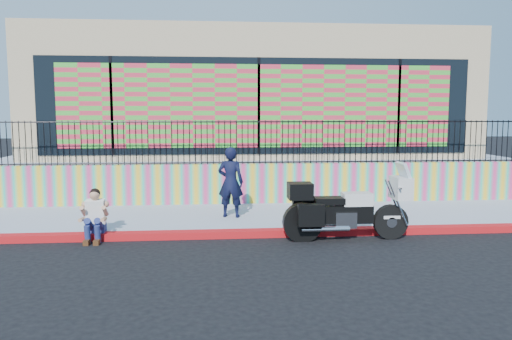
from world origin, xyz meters
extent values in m
plane|color=black|center=(0.00, 0.00, 0.00)|extent=(90.00, 90.00, 0.00)
cube|color=#B4130C|center=(0.00, 0.00, 0.07)|extent=(16.00, 0.30, 0.15)
cube|color=#949CB2|center=(0.00, 1.65, 0.07)|extent=(16.00, 3.00, 0.15)
cube|color=#E23B7D|center=(0.00, 3.25, 0.70)|extent=(16.00, 0.20, 1.10)
cube|color=#949CB2|center=(0.00, 8.35, 0.62)|extent=(16.00, 10.00, 1.25)
cube|color=tan|center=(0.00, 8.15, 3.25)|extent=(14.00, 8.00, 4.00)
cube|color=black|center=(0.00, 4.13, 2.85)|extent=(12.60, 0.04, 2.80)
cube|color=#DB3048|center=(0.00, 4.10, 2.85)|extent=(11.48, 0.02, 2.40)
cylinder|color=black|center=(2.37, -0.43, 0.37)|extent=(0.73, 0.16, 0.73)
cylinder|color=black|center=(0.48, -0.43, 0.37)|extent=(0.73, 0.16, 0.73)
cube|color=black|center=(1.43, -0.43, 0.55)|extent=(1.05, 0.31, 0.38)
cube|color=silver|center=(1.37, -0.43, 0.44)|extent=(0.44, 0.38, 0.33)
cube|color=silver|center=(1.63, -0.43, 0.86)|extent=(0.61, 0.35, 0.27)
cube|color=black|center=(1.04, -0.43, 0.84)|extent=(0.61, 0.38, 0.13)
cube|color=silver|center=(2.57, -0.43, 1.09)|extent=(0.33, 0.58, 0.47)
cube|color=silver|center=(2.61, -0.43, 1.44)|extent=(0.20, 0.51, 0.37)
cube|color=black|center=(0.43, -0.43, 1.05)|extent=(0.49, 0.47, 0.33)
cube|color=black|center=(0.60, -0.76, 0.61)|extent=(0.53, 0.20, 0.44)
cube|color=black|center=(0.60, -0.10, 0.61)|extent=(0.53, 0.20, 0.44)
cube|color=silver|center=(2.37, -0.43, 0.48)|extent=(0.35, 0.18, 0.07)
imported|color=black|center=(-0.93, 1.40, 1.00)|extent=(0.70, 0.55, 1.70)
cube|color=navy|center=(-3.81, 0.10, 0.24)|extent=(0.36, 0.28, 0.18)
cube|color=white|center=(-3.81, 0.06, 0.59)|extent=(0.38, 0.27, 0.54)
sphere|color=tan|center=(-3.81, 0.02, 0.95)|extent=(0.21, 0.21, 0.21)
cube|color=#472814|center=(-3.91, -0.34, 0.05)|extent=(0.11, 0.26, 0.10)
cube|color=#472814|center=(-3.71, -0.34, 0.05)|extent=(0.11, 0.26, 0.10)
camera|label=1|loc=(-1.36, -10.45, 2.64)|focal=35.00mm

